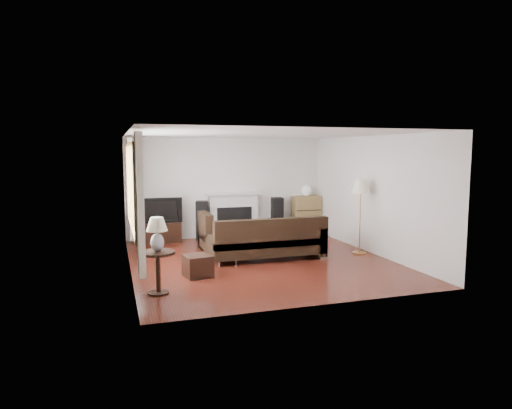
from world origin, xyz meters
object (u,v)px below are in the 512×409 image
object	(u,v)px
coffee_table	(256,238)
side_table	(158,273)
bookshelf	(306,215)
floor_lamp	(360,217)
sectional_sofa	(266,239)
tv_stand	(160,232)

from	to	relation	value
coffee_table	side_table	world-z (taller)	side_table
bookshelf	floor_lamp	xyz separation A→B (m)	(0.12, -2.54, 0.29)
bookshelf	side_table	world-z (taller)	bookshelf
bookshelf	sectional_sofa	xyz separation A→B (m)	(-1.93, -2.39, -0.10)
coffee_table	tv_stand	bearing A→B (deg)	175.55
coffee_table	bookshelf	bearing A→B (deg)	57.75
bookshelf	side_table	bearing A→B (deg)	-136.39
tv_stand	sectional_sofa	bearing A→B (deg)	-51.40
coffee_table	floor_lamp	bearing A→B (deg)	-12.13
floor_lamp	side_table	distance (m)	4.65
tv_stand	bookshelf	xyz separation A→B (m)	(3.82, 0.03, 0.26)
tv_stand	side_table	world-z (taller)	side_table
sectional_sofa	coffee_table	world-z (taller)	sectional_sofa
coffee_table	floor_lamp	size ratio (longest dim) A/B	0.63
tv_stand	side_table	bearing A→B (deg)	-96.19
sectional_sofa	floor_lamp	size ratio (longest dim) A/B	1.58
tv_stand	side_table	xyz separation A→B (m)	(-0.44, -4.02, 0.09)
bookshelf	sectional_sofa	distance (m)	3.08
sectional_sofa	side_table	xyz separation A→B (m)	(-2.32, -1.66, -0.08)
sectional_sofa	coffee_table	xyz separation A→B (m)	(0.18, 1.23, -0.21)
sectional_sofa	floor_lamp	distance (m)	2.09
coffee_table	side_table	distance (m)	3.83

